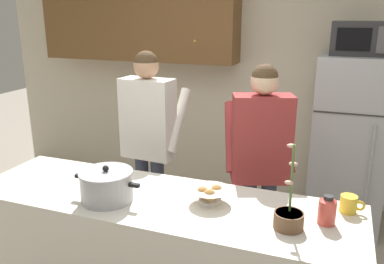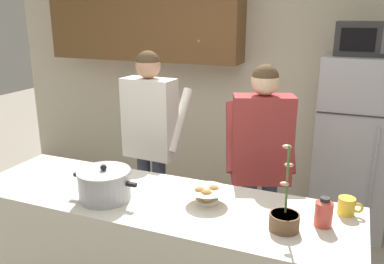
% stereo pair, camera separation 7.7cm
% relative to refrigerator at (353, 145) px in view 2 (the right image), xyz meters
% --- Properties ---
extents(back_wall_unit, '(6.00, 0.48, 2.60)m').
position_rel_refrigerator_xyz_m(back_wall_unit, '(-1.33, 0.40, 0.62)').
color(back_wall_unit, beige).
rests_on(back_wall_unit, ground).
extents(refrigerator, '(0.64, 0.68, 1.61)m').
position_rel_refrigerator_xyz_m(refrigerator, '(0.00, 0.00, 0.00)').
color(refrigerator, '#B7BABF').
rests_on(refrigerator, ground).
extents(microwave, '(0.48, 0.37, 0.28)m').
position_rel_refrigerator_xyz_m(microwave, '(0.00, -0.02, 0.94)').
color(microwave, '#2D2D30').
rests_on(microwave, refrigerator).
extents(person_near_pot, '(0.53, 0.44, 1.68)m').
position_rel_refrigerator_xyz_m(person_near_pot, '(-1.54, -0.97, 0.25)').
color(person_near_pot, '#33384C').
rests_on(person_near_pot, ground).
extents(person_by_sink, '(0.59, 0.54, 1.63)m').
position_rel_refrigerator_xyz_m(person_by_sink, '(-0.60, -1.08, 0.21)').
color(person_by_sink, '#33384C').
rests_on(person_by_sink, ground).
extents(cooking_pot, '(0.42, 0.31, 0.21)m').
position_rel_refrigerator_xyz_m(cooking_pot, '(-1.31, -1.97, 0.20)').
color(cooking_pot, '#ADAFB5').
rests_on(cooking_pot, kitchen_island).
extents(coffee_mug, '(0.13, 0.09, 0.10)m').
position_rel_refrigerator_xyz_m(coffee_mug, '(-0.01, -1.64, 0.16)').
color(coffee_mug, yellow).
rests_on(coffee_mug, kitchen_island).
extents(bread_bowl, '(0.24, 0.24, 0.10)m').
position_rel_refrigerator_xyz_m(bread_bowl, '(-0.75, -1.79, 0.17)').
color(bread_bowl, white).
rests_on(bread_bowl, kitchen_island).
extents(bottle_near_edge, '(0.09, 0.09, 0.16)m').
position_rel_refrigerator_xyz_m(bottle_near_edge, '(-0.12, -1.81, 0.19)').
color(bottle_near_edge, '#D84C3F').
rests_on(bottle_near_edge, kitchen_island).
extents(potted_orchid, '(0.15, 0.15, 0.45)m').
position_rel_refrigerator_xyz_m(potted_orchid, '(-0.29, -1.92, 0.18)').
color(potted_orchid, brown).
rests_on(potted_orchid, kitchen_island).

